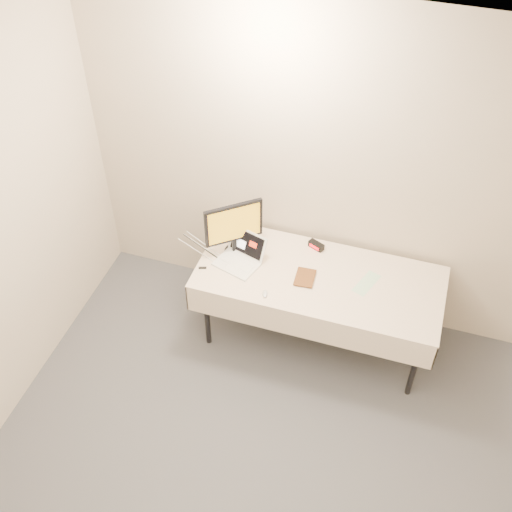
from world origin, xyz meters
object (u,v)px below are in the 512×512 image
(laptop, at_px, (241,256))
(monitor, at_px, (234,225))
(book, at_px, (296,268))
(table, at_px, (319,282))

(laptop, height_order, monitor, monitor)
(monitor, bearing_deg, laptop, -83.06)
(monitor, relative_size, book, 2.42)
(laptop, distance_m, monitor, 0.25)
(table, relative_size, laptop, 4.73)
(table, bearing_deg, monitor, 174.77)
(laptop, xyz_separation_m, monitor, (-0.08, 0.08, 0.22))
(table, relative_size, book, 9.61)
(laptop, relative_size, book, 2.03)
(monitor, distance_m, book, 0.57)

